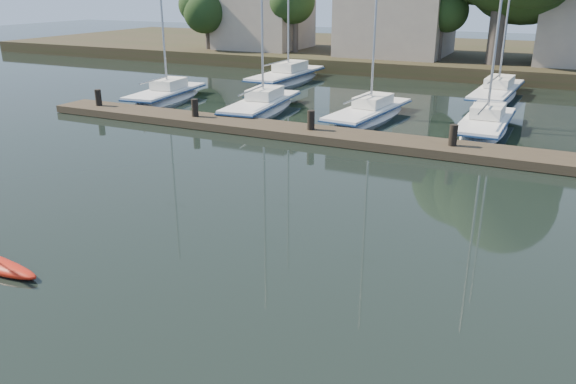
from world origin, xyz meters
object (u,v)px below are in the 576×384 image
at_px(sailboat_2, 368,122).
at_px(sailboat_3, 484,135).
at_px(dock, 378,141).
at_px(sailboat_5, 287,84).
at_px(sailboat_1, 262,114).
at_px(sailboat_6, 496,101).
at_px(sailboat_0, 167,103).

distance_m(sailboat_2, sailboat_3, 5.56).
xyz_separation_m(dock, sailboat_5, (-10.65, 13.39, -0.40)).
relative_size(sailboat_1, sailboat_2, 0.98).
relative_size(sailboat_2, sailboat_3, 1.12).
distance_m(sailboat_2, sailboat_6, 10.04).
bearing_deg(sailboat_2, sailboat_5, 141.75).
height_order(sailboat_0, sailboat_6, sailboat_6).
xyz_separation_m(sailboat_0, sailboat_2, (12.08, 0.41, 0.02)).
distance_m(sailboat_0, sailboat_3, 17.64).
xyz_separation_m(sailboat_3, sailboat_6, (-0.49, 8.76, 0.00)).
height_order(sailboat_1, sailboat_2, sailboat_2).
bearing_deg(sailboat_3, sailboat_5, 149.70).
relative_size(sailboat_3, sailboat_6, 0.79).
distance_m(sailboat_1, sailboat_5, 9.88).
height_order(dock, sailboat_0, sailboat_0).
relative_size(sailboat_0, sailboat_3, 0.96).
bearing_deg(dock, sailboat_2, 112.14).
relative_size(dock, sailboat_3, 2.82).
bearing_deg(sailboat_3, sailboat_2, -179.67).
bearing_deg(sailboat_1, sailboat_0, 172.28).
bearing_deg(sailboat_1, sailboat_6, 35.90).
bearing_deg(sailboat_5, sailboat_1, -70.61).
relative_size(sailboat_3, sailboat_5, 0.75).
relative_size(dock, sailboat_0, 2.94).
distance_m(sailboat_1, sailboat_6, 14.23).
xyz_separation_m(dock, sailboat_6, (3.16, 13.36, -0.38)).
bearing_deg(sailboat_6, dock, -99.73).
relative_size(sailboat_1, sailboat_5, 0.83).
xyz_separation_m(dock, sailboat_3, (3.65, 4.60, -0.38)).
distance_m(sailboat_1, sailboat_3, 11.23).
height_order(dock, sailboat_3, sailboat_3).
height_order(sailboat_0, sailboat_2, sailboat_2).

